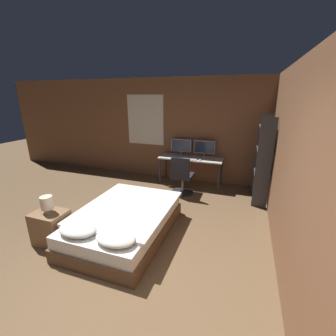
{
  "coord_description": "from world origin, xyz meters",
  "views": [
    {
      "loc": [
        1.35,
        -1.49,
        2.23
      ],
      "look_at": [
        -0.18,
        2.87,
        0.75
      ],
      "focal_mm": 24.0,
      "sensor_mm": 36.0,
      "label": 1
    }
  ],
  "objects_px": {
    "nightstand": "(51,227)",
    "computer_mouse": "(200,160)",
    "monitor_left": "(181,146)",
    "monitor_right": "(204,148)",
    "office_chair": "(182,179)",
    "keyboard": "(189,159)",
    "desk": "(191,161)",
    "bookshelf": "(264,157)",
    "bedside_lamp": "(47,203)",
    "bed": "(125,222)"
  },
  "relations": [
    {
      "from": "monitor_right",
      "to": "bed",
      "type": "bearing_deg",
      "value": -105.73
    },
    {
      "from": "desk",
      "to": "office_chair",
      "type": "distance_m",
      "value": 0.71
    },
    {
      "from": "bookshelf",
      "to": "keyboard",
      "type": "bearing_deg",
      "value": 169.02
    },
    {
      "from": "monitor_left",
      "to": "keyboard",
      "type": "distance_m",
      "value": 0.52
    },
    {
      "from": "nightstand",
      "to": "computer_mouse",
      "type": "distance_m",
      "value": 3.48
    },
    {
      "from": "nightstand",
      "to": "computer_mouse",
      "type": "relative_size",
      "value": 7.58
    },
    {
      "from": "desk",
      "to": "office_chair",
      "type": "relative_size",
      "value": 1.76
    },
    {
      "from": "bookshelf",
      "to": "nightstand",
      "type": "bearing_deg",
      "value": -139.73
    },
    {
      "from": "monitor_left",
      "to": "monitor_right",
      "type": "distance_m",
      "value": 0.62
    },
    {
      "from": "monitor_left",
      "to": "monitor_right",
      "type": "relative_size",
      "value": 1.0
    },
    {
      "from": "bedside_lamp",
      "to": "monitor_left",
      "type": "distance_m",
      "value": 3.53
    },
    {
      "from": "bedside_lamp",
      "to": "nightstand",
      "type": "bearing_deg",
      "value": -45.0
    },
    {
      "from": "monitor_left",
      "to": "bed",
      "type": "bearing_deg",
      "value": -93.32
    },
    {
      "from": "desk",
      "to": "bedside_lamp",
      "type": "bearing_deg",
      "value": -114.75
    },
    {
      "from": "keyboard",
      "to": "bedside_lamp",
      "type": "bearing_deg",
      "value": -115.99
    },
    {
      "from": "monitor_left",
      "to": "bookshelf",
      "type": "distance_m",
      "value": 2.1
    },
    {
      "from": "monitor_left",
      "to": "monitor_right",
      "type": "bearing_deg",
      "value": 0.0
    },
    {
      "from": "nightstand",
      "to": "bookshelf",
      "type": "bearing_deg",
      "value": 40.27
    },
    {
      "from": "office_chair",
      "to": "bookshelf",
      "type": "distance_m",
      "value": 1.84
    },
    {
      "from": "desk",
      "to": "office_chair",
      "type": "bearing_deg",
      "value": -93.08
    },
    {
      "from": "monitor_right",
      "to": "desk",
      "type": "bearing_deg",
      "value": -150.54
    },
    {
      "from": "desk",
      "to": "keyboard",
      "type": "bearing_deg",
      "value": -90.0
    },
    {
      "from": "monitor_left",
      "to": "bookshelf",
      "type": "xyz_separation_m",
      "value": [
        1.99,
        -0.67,
        0.05
      ]
    },
    {
      "from": "nightstand",
      "to": "office_chair",
      "type": "bearing_deg",
      "value": 60.36
    },
    {
      "from": "nightstand",
      "to": "monitor_right",
      "type": "relative_size",
      "value": 0.98
    },
    {
      "from": "monitor_right",
      "to": "computer_mouse",
      "type": "height_order",
      "value": "monitor_right"
    },
    {
      "from": "keyboard",
      "to": "computer_mouse",
      "type": "bearing_deg",
      "value": 0.0
    },
    {
      "from": "bed",
      "to": "monitor_left",
      "type": "bearing_deg",
      "value": 86.68
    },
    {
      "from": "computer_mouse",
      "to": "bookshelf",
      "type": "distance_m",
      "value": 1.47
    },
    {
      "from": "bedside_lamp",
      "to": "bed",
      "type": "bearing_deg",
      "value": 29.72
    },
    {
      "from": "desk",
      "to": "bookshelf",
      "type": "distance_m",
      "value": 1.8
    },
    {
      "from": "bed",
      "to": "monitor_right",
      "type": "relative_size",
      "value": 3.72
    },
    {
      "from": "bed",
      "to": "computer_mouse",
      "type": "xyz_separation_m",
      "value": [
        0.75,
        2.42,
        0.5
      ]
    },
    {
      "from": "computer_mouse",
      "to": "desk",
      "type": "bearing_deg",
      "value": 148.67
    },
    {
      "from": "desk",
      "to": "monitor_left",
      "type": "xyz_separation_m",
      "value": [
        -0.31,
        0.17,
        0.34
      ]
    },
    {
      "from": "bed",
      "to": "bedside_lamp",
      "type": "xyz_separation_m",
      "value": [
        -0.98,
        -0.56,
        0.45
      ]
    },
    {
      "from": "bed",
      "to": "monitor_right",
      "type": "xyz_separation_m",
      "value": [
        0.78,
        2.77,
        0.73
      ]
    },
    {
      "from": "desk",
      "to": "keyboard",
      "type": "height_order",
      "value": "keyboard"
    },
    {
      "from": "bedside_lamp",
      "to": "monitor_right",
      "type": "height_order",
      "value": "monitor_right"
    },
    {
      "from": "monitor_right",
      "to": "computer_mouse",
      "type": "xyz_separation_m",
      "value": [
        -0.03,
        -0.35,
        -0.23
      ]
    },
    {
      "from": "monitor_right",
      "to": "keyboard",
      "type": "xyz_separation_m",
      "value": [
        -0.31,
        -0.35,
        -0.24
      ]
    },
    {
      "from": "monitor_left",
      "to": "office_chair",
      "type": "height_order",
      "value": "monitor_left"
    },
    {
      "from": "monitor_left",
      "to": "nightstand",
      "type": "bearing_deg",
      "value": -108.98
    },
    {
      "from": "office_chair",
      "to": "monitor_left",
      "type": "bearing_deg",
      "value": 108.14
    },
    {
      "from": "desk",
      "to": "computer_mouse",
      "type": "distance_m",
      "value": 0.35
    },
    {
      "from": "bed",
      "to": "keyboard",
      "type": "xyz_separation_m",
      "value": [
        0.47,
        2.42,
        0.49
      ]
    },
    {
      "from": "monitor_left",
      "to": "monitor_right",
      "type": "xyz_separation_m",
      "value": [
        0.62,
        0.0,
        0.0
      ]
    },
    {
      "from": "bed",
      "to": "nightstand",
      "type": "height_order",
      "value": "bed"
    },
    {
      "from": "monitor_right",
      "to": "keyboard",
      "type": "bearing_deg",
      "value": -131.79
    },
    {
      "from": "monitor_right",
      "to": "bedside_lamp",
      "type": "bearing_deg",
      "value": -117.91
    }
  ]
}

